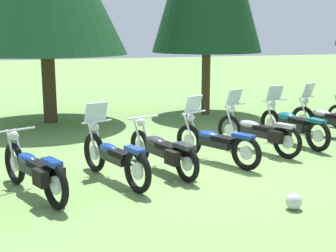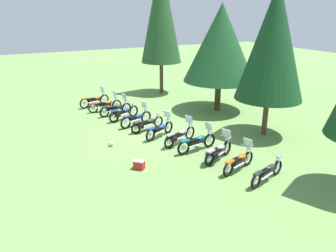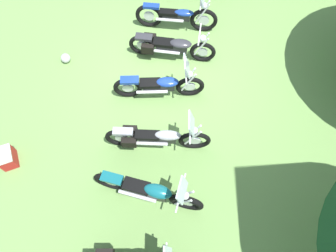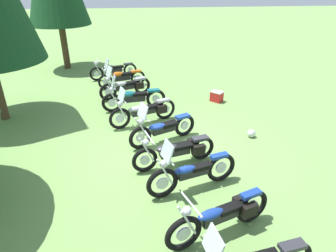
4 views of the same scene
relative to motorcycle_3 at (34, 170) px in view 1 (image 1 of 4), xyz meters
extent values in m
plane|color=#6B934C|center=(3.16, 0.75, -0.45)|extent=(80.00, 80.00, 0.00)
torus|color=black|center=(-0.29, 0.78, -0.07)|extent=(0.37, 0.75, 0.76)
cylinder|color=silver|center=(-0.29, 0.78, -0.07)|extent=(0.15, 0.29, 0.29)
torus|color=black|center=(0.26, -0.70, -0.07)|extent=(0.37, 0.75, 0.76)
cylinder|color=silver|center=(0.26, -0.70, -0.07)|extent=(0.15, 0.29, 0.29)
cube|color=black|center=(-0.02, 0.04, 0.02)|extent=(0.44, 0.80, 0.21)
ellipsoid|color=navy|center=(-0.09, 0.24, 0.15)|extent=(0.40, 0.60, 0.16)
cube|color=black|center=(0.06, -0.16, 0.12)|extent=(0.38, 0.56, 0.10)
cube|color=navy|center=(0.23, -0.63, 0.28)|extent=(0.31, 0.47, 0.08)
cylinder|color=silver|center=(-0.33, 0.70, 0.22)|extent=(0.16, 0.33, 0.65)
cylinder|color=silver|center=(-0.21, 0.75, 0.22)|extent=(0.16, 0.33, 0.65)
cylinder|color=silver|center=(-0.24, 0.65, 0.56)|extent=(0.68, 0.28, 0.04)
sphere|color=silver|center=(-0.27, 0.73, 0.44)|extent=(0.22, 0.22, 0.17)
cylinder|color=silver|center=(0.15, -0.08, -0.05)|extent=(0.35, 0.76, 0.08)
cube|color=black|center=(0.05, -0.56, 0.03)|extent=(0.24, 0.35, 0.26)
cube|color=black|center=(0.32, -0.46, 0.03)|extent=(0.24, 0.35, 0.26)
torus|color=black|center=(1.20, 1.03, -0.07)|extent=(0.33, 0.76, 0.76)
cylinder|color=silver|center=(1.20, 1.03, -0.07)|extent=(0.13, 0.30, 0.29)
torus|color=black|center=(1.64, -0.44, -0.07)|extent=(0.33, 0.76, 0.76)
cylinder|color=silver|center=(1.64, -0.44, -0.07)|extent=(0.13, 0.30, 0.29)
cube|color=black|center=(1.42, 0.29, 0.02)|extent=(0.39, 0.78, 0.20)
ellipsoid|color=navy|center=(1.36, 0.50, 0.14)|extent=(0.37, 0.58, 0.16)
cube|color=black|center=(1.48, 0.09, 0.11)|extent=(0.35, 0.55, 0.10)
cube|color=navy|center=(1.62, -0.36, 0.29)|extent=(0.29, 0.47, 0.08)
cylinder|color=silver|center=(1.15, 0.95, 0.23)|extent=(0.14, 0.33, 0.65)
cylinder|color=silver|center=(1.28, 0.99, 0.23)|extent=(0.14, 0.33, 0.65)
cylinder|color=silver|center=(1.24, 0.89, 0.57)|extent=(0.61, 0.22, 0.04)
sphere|color=silver|center=(1.21, 0.98, 0.45)|extent=(0.21, 0.21, 0.17)
cylinder|color=silver|center=(1.58, 0.17, -0.05)|extent=(0.30, 0.75, 0.08)
cube|color=silver|center=(1.23, 0.91, 0.75)|extent=(0.47, 0.27, 0.39)
torus|color=black|center=(2.23, 1.38, -0.11)|extent=(0.28, 0.69, 0.68)
cylinder|color=silver|center=(2.23, 1.38, -0.11)|extent=(0.11, 0.26, 0.26)
torus|color=black|center=(2.65, -0.19, -0.11)|extent=(0.28, 0.69, 0.68)
cylinder|color=silver|center=(2.65, -0.19, -0.11)|extent=(0.11, 0.26, 0.26)
cube|color=black|center=(2.44, 0.59, -0.01)|extent=(0.44, 0.84, 0.22)
ellipsoid|color=#2D2D33|center=(2.38, 0.81, 0.12)|extent=(0.43, 0.63, 0.17)
cube|color=black|center=(2.49, 0.38, 0.09)|extent=(0.41, 0.59, 0.10)
cube|color=#2D2D33|center=(2.63, -0.12, 0.21)|extent=(0.32, 0.48, 0.08)
cylinder|color=silver|center=(2.16, 1.30, 0.19)|extent=(0.13, 0.34, 0.65)
cylinder|color=silver|center=(2.33, 1.35, 0.19)|extent=(0.13, 0.34, 0.65)
cylinder|color=silver|center=(2.26, 1.25, 0.52)|extent=(0.70, 0.22, 0.04)
sphere|color=silver|center=(2.24, 1.33, 0.40)|extent=(0.21, 0.21, 0.17)
cylinder|color=silver|center=(2.63, 0.46, -0.09)|extent=(0.28, 0.80, 0.08)
cube|color=black|center=(2.41, -0.05, -0.01)|extent=(0.22, 0.35, 0.26)
cube|color=black|center=(2.78, 0.05, -0.01)|extent=(0.22, 0.35, 0.26)
torus|color=black|center=(3.38, 1.47, -0.10)|extent=(0.40, 0.69, 0.71)
cylinder|color=silver|center=(3.38, 1.47, -0.10)|extent=(0.16, 0.26, 0.27)
torus|color=black|center=(4.02, 0.07, -0.10)|extent=(0.40, 0.69, 0.71)
cylinder|color=silver|center=(4.02, 0.07, -0.10)|extent=(0.16, 0.26, 0.27)
cube|color=black|center=(3.70, 0.77, -0.01)|extent=(0.53, 0.79, 0.20)
ellipsoid|color=navy|center=(3.61, 0.96, 0.12)|extent=(0.49, 0.61, 0.16)
cube|color=black|center=(3.79, 0.58, 0.09)|extent=(0.46, 0.57, 0.10)
cube|color=navy|center=(3.98, 0.15, 0.23)|extent=(0.38, 0.49, 0.08)
cylinder|color=silver|center=(3.32, 1.38, 0.20)|extent=(0.18, 0.32, 0.65)
cylinder|color=silver|center=(3.48, 1.45, 0.20)|extent=(0.18, 0.32, 0.65)
cylinder|color=silver|center=(3.44, 1.34, 0.54)|extent=(0.69, 0.34, 0.04)
sphere|color=silver|center=(3.40, 1.42, 0.42)|extent=(0.23, 0.23, 0.17)
cylinder|color=silver|center=(3.90, 0.68, -0.08)|extent=(0.39, 0.72, 0.08)
cube|color=silver|center=(3.43, 1.36, 0.72)|extent=(0.46, 0.32, 0.39)
torus|color=black|center=(4.70, 2.09, -0.09)|extent=(0.35, 0.72, 0.73)
cylinder|color=silver|center=(4.70, 2.09, -0.09)|extent=(0.15, 0.28, 0.28)
torus|color=black|center=(5.29, 0.55, -0.09)|extent=(0.35, 0.72, 0.73)
cylinder|color=silver|center=(5.29, 0.55, -0.09)|extent=(0.15, 0.28, 0.28)
cube|color=black|center=(5.00, 1.32, 0.01)|extent=(0.47, 0.83, 0.22)
ellipsoid|color=#9EA0A8|center=(4.92, 1.53, 0.15)|extent=(0.43, 0.63, 0.17)
cube|color=black|center=(5.08, 1.11, 0.12)|extent=(0.40, 0.59, 0.10)
cube|color=#9EA0A8|center=(5.26, 0.62, 0.26)|extent=(0.32, 0.47, 0.08)
cylinder|color=silver|center=(4.66, 2.01, 0.21)|extent=(0.16, 0.33, 0.65)
cylinder|color=silver|center=(4.79, 2.06, 0.21)|extent=(0.16, 0.33, 0.65)
cylinder|color=silver|center=(4.75, 1.96, 0.55)|extent=(0.70, 0.29, 0.04)
sphere|color=silver|center=(4.72, 2.05, 0.43)|extent=(0.22, 0.22, 0.17)
cylinder|color=silver|center=(5.17, 1.19, -0.07)|extent=(0.37, 0.79, 0.08)
cube|color=silver|center=(4.75, 1.98, 0.73)|extent=(0.47, 0.30, 0.39)
cube|color=black|center=(5.08, 0.68, 0.01)|extent=(0.24, 0.35, 0.26)
cube|color=black|center=(5.36, 0.79, 0.01)|extent=(0.24, 0.35, 0.26)
torus|color=black|center=(6.07, 2.43, -0.08)|extent=(0.22, 0.74, 0.73)
cylinder|color=silver|center=(6.07, 2.43, -0.08)|extent=(0.09, 0.28, 0.28)
torus|color=black|center=(6.29, 0.80, -0.08)|extent=(0.22, 0.74, 0.73)
cylinder|color=silver|center=(6.29, 0.80, -0.08)|extent=(0.09, 0.28, 0.28)
cube|color=black|center=(6.18, 1.62, 0.03)|extent=(0.34, 0.84, 0.27)
ellipsoid|color=#14606B|center=(6.15, 1.84, 0.20)|extent=(0.36, 0.61, 0.21)
cube|color=black|center=(6.21, 1.39, 0.17)|extent=(0.34, 0.57, 0.10)
cube|color=#14606B|center=(6.28, 0.88, 0.25)|extent=(0.27, 0.46, 0.08)
cylinder|color=silver|center=(5.99, 2.36, 0.21)|extent=(0.09, 0.34, 0.65)
cylinder|color=silver|center=(6.16, 2.38, 0.21)|extent=(0.09, 0.34, 0.65)
cylinder|color=silver|center=(6.09, 2.29, 0.55)|extent=(0.77, 0.14, 0.04)
sphere|color=silver|center=(6.07, 2.38, 0.43)|extent=(0.19, 0.19, 0.17)
cylinder|color=silver|center=(6.35, 1.46, -0.06)|extent=(0.19, 0.82, 0.08)
cube|color=silver|center=(6.08, 2.31, 0.73)|extent=(0.46, 0.21, 0.39)
torus|color=black|center=(7.22, 2.64, -0.09)|extent=(0.39, 0.71, 0.72)
cylinder|color=silver|center=(7.22, 2.64, -0.09)|extent=(0.15, 0.27, 0.27)
cube|color=black|center=(7.52, 1.96, 0.01)|extent=(0.50, 0.77, 0.23)
ellipsoid|color=#9EA0A8|center=(7.44, 2.14, 0.15)|extent=(0.47, 0.60, 0.18)
cylinder|color=silver|center=(7.17, 2.55, 0.21)|extent=(0.17, 0.33, 0.65)
cylinder|color=silver|center=(7.33, 2.62, 0.21)|extent=(0.17, 0.33, 0.65)
cylinder|color=silver|center=(7.28, 2.51, 0.54)|extent=(0.57, 0.27, 0.04)
sphere|color=silver|center=(7.24, 2.60, 0.42)|extent=(0.22, 0.22, 0.17)
cube|color=silver|center=(7.27, 2.53, 0.72)|extent=(0.46, 0.31, 0.39)
cylinder|color=#42301E|center=(0.91, 6.50, 0.57)|extent=(0.40, 0.40, 2.05)
cylinder|color=#4C3823|center=(5.93, 6.15, 0.58)|extent=(0.29, 0.29, 2.06)
sphere|color=silver|center=(3.69, -1.98, -0.32)|extent=(0.25, 0.25, 0.25)
camera|label=1|loc=(-0.40, -7.54, 2.22)|focal=48.71mm
camera|label=2|loc=(18.69, -6.29, 6.22)|focal=34.78mm
camera|label=3|loc=(7.56, 2.66, 6.30)|focal=33.20mm
camera|label=4|loc=(-4.16, 1.48, 4.12)|focal=31.99mm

